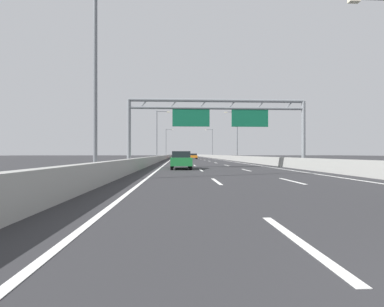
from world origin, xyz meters
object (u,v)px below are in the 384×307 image
object	(u,v)px
streetlamp_left_mid	(158,132)
red_car	(179,156)
streetlamp_left_far	(167,141)
orange_car	(193,156)
green_car	(181,160)
streetlamp_right_mid	(236,132)
black_car	(177,157)
white_car	(178,155)
sign_gantry	(218,116)
yellow_car	(178,155)
streetlamp_left_near	(100,71)
streetlamp_right_far	(212,141)

from	to	relation	value
streetlamp_left_mid	red_car	distance (m)	29.69
streetlamp_left_far	red_car	world-z (taller)	streetlamp_left_far
orange_car	green_car	bearing A→B (deg)	-94.40
streetlamp_left_mid	streetlamp_right_mid	world-z (taller)	same
streetlamp_left_far	red_car	size ratio (longest dim) A/B	2.08
streetlamp_left_mid	black_car	xyz separation A→B (m)	(3.70, -6.66, -4.63)
streetlamp_left_far	white_car	distance (m)	24.44
sign_gantry	green_car	bearing A→B (deg)	-157.83
yellow_car	orange_car	world-z (taller)	yellow_car
red_car	green_car	bearing A→B (deg)	-89.93
streetlamp_left_near	streetlamp_right_far	world-z (taller)	same
streetlamp_left_near	streetlamp_right_far	xyz separation A→B (m)	(14.93, 78.96, 0.00)
red_car	black_car	xyz separation A→B (m)	(-0.34, -35.70, -0.02)
sign_gantry	yellow_car	world-z (taller)	sign_gantry
yellow_car	white_car	world-z (taller)	yellow_car
streetlamp_left_mid	orange_car	world-z (taller)	streetlamp_left_mid
streetlamp_left_near	black_car	bearing A→B (deg)	83.57
streetlamp_left_mid	yellow_car	world-z (taller)	streetlamp_left_mid
red_car	yellow_car	xyz separation A→B (m)	(-0.17, 26.47, -0.03)
orange_car	white_car	bearing A→B (deg)	94.56
yellow_car	orange_car	distance (m)	40.03
streetlamp_right_far	orange_car	distance (m)	25.37
streetlamp_left_mid	white_car	distance (m)	63.46
green_car	orange_car	bearing A→B (deg)	85.60
yellow_car	orange_car	bearing A→B (deg)	-84.69
streetlamp_left_far	streetlamp_left_mid	bearing A→B (deg)	-90.00
streetlamp_right_far	streetlamp_left_far	bearing A→B (deg)	180.00
sign_gantry	green_car	size ratio (longest dim) A/B	3.71
streetlamp_right_mid	yellow_car	xyz separation A→B (m)	(-11.06, 55.52, -4.65)
sign_gantry	streetlamp_right_far	size ratio (longest dim) A/B	1.74
yellow_car	streetlamp_left_far	bearing A→B (deg)	-103.56
streetlamp_left_near	yellow_car	distance (m)	95.19
streetlamp_right_mid	black_car	xyz separation A→B (m)	(-11.23, -6.66, -4.63)
white_car	red_car	bearing A→B (deg)	-89.57
streetlamp_right_far	white_car	bearing A→B (deg)	115.19
streetlamp_left_near	yellow_car	world-z (taller)	streetlamp_left_near
streetlamp_left_near	red_car	distance (m)	68.80
streetlamp_left_far	green_car	size ratio (longest dim) A/B	2.13
streetlamp_right_mid	white_car	bearing A→B (deg)	100.01
streetlamp_right_mid	black_car	distance (m)	13.85
streetlamp_left_mid	streetlamp_right_mid	bearing A→B (deg)	0.00
sign_gantry	white_car	xyz separation A→B (m)	(-3.75, 91.08, -4.06)
streetlamp_left_mid	streetlamp_left_far	world-z (taller)	same
red_car	streetlamp_left_mid	bearing A→B (deg)	-97.92
streetlamp_left_far	streetlamp_right_far	distance (m)	14.93
sign_gantry	streetlamp_left_mid	bearing A→B (deg)	105.11
streetlamp_left_mid	yellow_car	distance (m)	55.85
streetlamp_left_near	red_car	world-z (taller)	streetlamp_left_near
streetlamp_left_mid	streetlamp_left_far	size ratio (longest dim) A/B	1.00
streetlamp_right_mid	red_car	size ratio (longest dim) A/B	2.08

